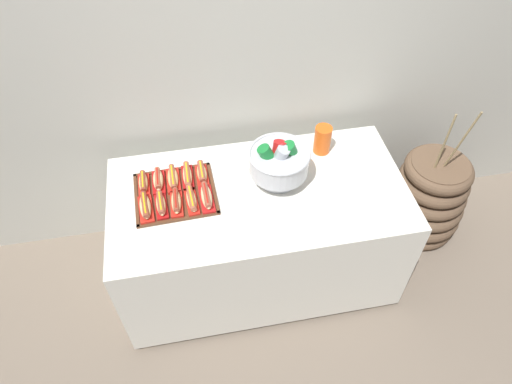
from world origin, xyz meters
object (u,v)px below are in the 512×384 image
object	(u,v)px
serving_tray	(175,194)
hot_dog_7	(173,179)
hot_dog_4	(207,197)
cup_stack	(322,140)
floor_vase	(427,198)
hot_dog_5	(143,183)
hot_dog_9	(202,174)
hot_dog_8	(187,176)
hot_dog_3	(192,200)
hot_dog_1	(161,205)
punch_bowl	(279,161)
hot_dog_0	(145,207)
hot_dog_6	(158,180)
buffet_table	(258,234)
hot_dog_2	(176,202)

from	to	relation	value
serving_tray	hot_dog_7	distance (m)	0.09
hot_dog_4	cup_stack	distance (m)	0.71
floor_vase	cup_stack	xyz separation A→B (m)	(-0.73, 0.08, 0.54)
hot_dog_5	hot_dog_9	size ratio (longest dim) A/B	1.01
hot_dog_8	hot_dog_3	bearing A→B (deg)	-88.05
cup_stack	serving_tray	bearing A→B (deg)	-167.62
serving_tray	hot_dog_1	distance (m)	0.12
hot_dog_9	punch_bowl	xyz separation A→B (m)	(0.39, -0.08, 0.10)
hot_dog_1	hot_dog_5	distance (m)	0.18
hot_dog_5	hot_dog_0	bearing A→B (deg)	-88.05
hot_dog_1	hot_dog_4	world-z (taller)	hot_dog_4
hot_dog_1	hot_dog_9	world-z (taller)	hot_dog_9
hot_dog_7	punch_bowl	size ratio (longest dim) A/B	0.55
hot_dog_6	hot_dog_0	bearing A→B (deg)	-112.50
hot_dog_6	cup_stack	size ratio (longest dim) A/B	1.00
cup_stack	hot_dog_9	bearing A→B (deg)	-172.19
hot_dog_0	hot_dog_8	world-z (taller)	hot_dog_0
buffet_table	hot_dog_5	size ratio (longest dim) A/B	10.02
hot_dog_1	hot_dog_2	xyz separation A→B (m)	(0.07, 0.00, 0.00)
hot_dog_1	hot_dog_6	distance (m)	0.17
hot_dog_9	hot_dog_3	bearing A→B (deg)	-112.50
hot_dog_6	buffet_table	bearing A→B (deg)	-15.93
buffet_table	hot_dog_1	distance (m)	0.63
hot_dog_2	buffet_table	bearing A→B (deg)	2.79
hot_dog_4	hot_dog_7	size ratio (longest dim) A/B	1.06
hot_dog_4	hot_dog_8	world-z (taller)	hot_dog_4
hot_dog_0	serving_tray	bearing A→B (deg)	30.76
hot_dog_4	cup_stack	bearing A→B (deg)	21.12
hot_dog_0	hot_dog_8	xyz separation A→B (m)	(0.22, 0.17, -0.00)
hot_dog_0	hot_dog_9	bearing A→B (deg)	30.76
hot_dog_7	cup_stack	world-z (taller)	cup_stack
hot_dog_0	hot_dog_3	world-z (taller)	hot_dog_0
hot_dog_0	hot_dog_1	size ratio (longest dim) A/B	1.09
serving_tray	hot_dog_4	distance (m)	0.17
hot_dog_8	hot_dog_0	bearing A→B (deg)	-141.80
hot_dog_0	hot_dog_6	distance (m)	0.18
buffet_table	hot_dog_8	xyz separation A→B (m)	(-0.35, 0.15, 0.39)
hot_dog_2	punch_bowl	distance (m)	0.55
hot_dog_4	hot_dog_7	world-z (taller)	hot_dog_4
buffet_table	hot_dog_3	world-z (taller)	hot_dog_3
serving_tray	hot_dog_1	size ratio (longest dim) A/B	2.55
hot_dog_6	hot_dog_4	bearing A→B (deg)	-34.31
hot_dog_3	hot_dog_5	bearing A→B (deg)	145.69
hot_dog_8	hot_dog_2	bearing A→B (deg)	-112.50
hot_dog_3	punch_bowl	size ratio (longest dim) A/B	0.58
hot_dog_7	serving_tray	bearing A→B (deg)	-88.05
hot_dog_5	hot_dog_1	bearing A→B (deg)	-63.61
serving_tray	hot_dog_0	distance (m)	0.17
buffet_table	floor_vase	bearing A→B (deg)	8.07
punch_bowl	cup_stack	world-z (taller)	punch_bowl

